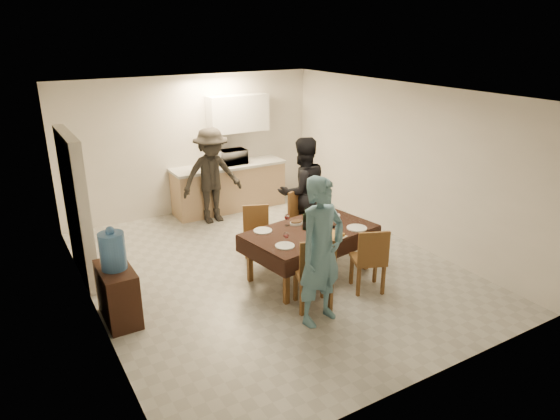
{
  "coord_description": "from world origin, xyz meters",
  "views": [
    {
      "loc": [
        -3.3,
        -5.87,
        3.42
      ],
      "look_at": [
        -0.0,
        -0.3,
        1.03
      ],
      "focal_mm": 32.0,
      "sensor_mm": 36.0,
      "label": 1
    }
  ],
  "objects_px": {
    "person_near": "(321,252)",
    "savoury_tart": "(332,236)",
    "person_kitchen": "(212,176)",
    "dining_table": "(310,232)",
    "microwave": "(233,157)",
    "wine_bottle": "(305,219)",
    "console": "(118,294)",
    "person_far": "(302,192)",
    "water_pitcher": "(332,219)",
    "water_jug": "(113,251)"
  },
  "relations": [
    {
      "from": "water_pitcher",
      "to": "console",
      "type": "bearing_deg",
      "value": 175.07
    },
    {
      "from": "water_pitcher",
      "to": "person_far",
      "type": "bearing_deg",
      "value": 79.7
    },
    {
      "from": "dining_table",
      "to": "microwave",
      "type": "distance_m",
      "value": 3.19
    },
    {
      "from": "person_near",
      "to": "savoury_tart",
      "type": "bearing_deg",
      "value": 34.22
    },
    {
      "from": "water_jug",
      "to": "savoury_tart",
      "type": "distance_m",
      "value": 2.84
    },
    {
      "from": "person_near",
      "to": "person_far",
      "type": "bearing_deg",
      "value": 50.7
    },
    {
      "from": "console",
      "to": "water_pitcher",
      "type": "relative_size",
      "value": 3.5
    },
    {
      "from": "savoury_tart",
      "to": "person_far",
      "type": "height_order",
      "value": "person_far"
    },
    {
      "from": "dining_table",
      "to": "water_pitcher",
      "type": "relative_size",
      "value": 9.07
    },
    {
      "from": "savoury_tart",
      "to": "microwave",
      "type": "height_order",
      "value": "microwave"
    },
    {
      "from": "wine_bottle",
      "to": "person_kitchen",
      "type": "relative_size",
      "value": 0.18
    },
    {
      "from": "dining_table",
      "to": "wine_bottle",
      "type": "bearing_deg",
      "value": 125.94
    },
    {
      "from": "person_far",
      "to": "wine_bottle",
      "type": "bearing_deg",
      "value": 61.21
    },
    {
      "from": "dining_table",
      "to": "wine_bottle",
      "type": "distance_m",
      "value": 0.21
    },
    {
      "from": "person_kitchen",
      "to": "wine_bottle",
      "type": "bearing_deg",
      "value": -83.86
    },
    {
      "from": "person_near",
      "to": "person_kitchen",
      "type": "relative_size",
      "value": 1.05
    },
    {
      "from": "person_kitchen",
      "to": "water_jug",
      "type": "bearing_deg",
      "value": -133.14
    },
    {
      "from": "console",
      "to": "water_pitcher",
      "type": "xyz_separation_m",
      "value": [
        3.02,
        -0.26,
        0.47
      ]
    },
    {
      "from": "water_jug",
      "to": "person_near",
      "type": "distance_m",
      "value": 2.47
    },
    {
      "from": "water_pitcher",
      "to": "savoury_tart",
      "type": "relative_size",
      "value": 0.59
    },
    {
      "from": "water_jug",
      "to": "person_near",
      "type": "bearing_deg",
      "value": -30.72
    },
    {
      "from": "savoury_tart",
      "to": "microwave",
      "type": "distance_m",
      "value": 3.55
    },
    {
      "from": "microwave",
      "to": "person_near",
      "type": "height_order",
      "value": "person_near"
    },
    {
      "from": "dining_table",
      "to": "water_pitcher",
      "type": "bearing_deg",
      "value": -17.19
    },
    {
      "from": "wine_bottle",
      "to": "person_kitchen",
      "type": "distance_m",
      "value": 2.67
    },
    {
      "from": "wine_bottle",
      "to": "person_kitchen",
      "type": "bearing_deg",
      "value": 96.14
    },
    {
      "from": "person_kitchen",
      "to": "person_near",
      "type": "bearing_deg",
      "value": -93.27
    },
    {
      "from": "wine_bottle",
      "to": "savoury_tart",
      "type": "relative_size",
      "value": 0.88
    },
    {
      "from": "wine_bottle",
      "to": "person_far",
      "type": "relative_size",
      "value": 0.18
    },
    {
      "from": "person_kitchen",
      "to": "water_pitcher",
      "type": "bearing_deg",
      "value": -76.02
    },
    {
      "from": "savoury_tart",
      "to": "console",
      "type": "bearing_deg",
      "value": 167.97
    },
    {
      "from": "person_near",
      "to": "person_kitchen",
      "type": "xyz_separation_m",
      "value": [
        0.21,
        3.75,
        -0.05
      ]
    },
    {
      "from": "console",
      "to": "savoury_tart",
      "type": "height_order",
      "value": "savoury_tart"
    },
    {
      "from": "microwave",
      "to": "person_kitchen",
      "type": "relative_size",
      "value": 0.29
    },
    {
      "from": "console",
      "to": "person_far",
      "type": "relative_size",
      "value": 0.42
    },
    {
      "from": "savoury_tart",
      "to": "person_kitchen",
      "type": "relative_size",
      "value": 0.21
    },
    {
      "from": "microwave",
      "to": "person_near",
      "type": "bearing_deg",
      "value": 78.42
    },
    {
      "from": "water_jug",
      "to": "wine_bottle",
      "type": "height_order",
      "value": "water_jug"
    },
    {
      "from": "water_pitcher",
      "to": "microwave",
      "type": "height_order",
      "value": "microwave"
    },
    {
      "from": "person_far",
      "to": "person_kitchen",
      "type": "bearing_deg",
      "value": -59.64
    },
    {
      "from": "wine_bottle",
      "to": "dining_table",
      "type": "bearing_deg",
      "value": -45.0
    },
    {
      "from": "dining_table",
      "to": "person_kitchen",
      "type": "relative_size",
      "value": 1.12
    },
    {
      "from": "water_jug",
      "to": "water_pitcher",
      "type": "height_order",
      "value": "water_jug"
    },
    {
      "from": "console",
      "to": "wine_bottle",
      "type": "xyz_separation_m",
      "value": [
        2.62,
        -0.16,
        0.52
      ]
    },
    {
      "from": "water_pitcher",
      "to": "person_kitchen",
      "type": "bearing_deg",
      "value": 103.98
    },
    {
      "from": "microwave",
      "to": "person_kitchen",
      "type": "distance_m",
      "value": 0.81
    },
    {
      "from": "water_pitcher",
      "to": "water_jug",
      "type": "bearing_deg",
      "value": 175.07
    },
    {
      "from": "savoury_tart",
      "to": "person_near",
      "type": "relative_size",
      "value": 0.2
    },
    {
      "from": "savoury_tart",
      "to": "person_near",
      "type": "bearing_deg",
      "value": -134.13
    },
    {
      "from": "microwave",
      "to": "person_far",
      "type": "relative_size",
      "value": 0.28
    }
  ]
}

